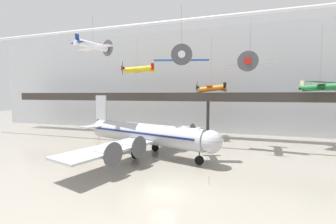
{
  "coord_description": "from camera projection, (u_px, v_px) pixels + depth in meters",
  "views": [
    {
      "loc": [
        7.13,
        -20.62,
        9.93
      ],
      "look_at": [
        -3.21,
        11.61,
        7.27
      ],
      "focal_mm": 24.0,
      "sensor_mm": 36.0,
      "label": 1
    }
  ],
  "objects": [
    {
      "name": "suspended_plane_orange_highwing",
      "position": [
        211.0,
        88.0,
        50.8
      ],
      "size": [
        6.91,
        8.44,
        12.81
      ],
      "rotation": [
        0.0,
        0.0,
        3.24
      ],
      "color": "orange"
    },
    {
      "name": "suspended_plane_white_twin",
      "position": [
        93.0,
        46.0,
        38.4
      ],
      "size": [
        8.19,
        6.98,
        6.34
      ],
      "rotation": [
        0.0,
        0.0,
        1.24
      ],
      "color": "silver"
    },
    {
      "name": "mezzanine_walkway",
      "position": [
        208.0,
        100.0,
        51.71
      ],
      "size": [
        110.0,
        3.2,
        10.35
      ],
      "color": "#38332D",
      "rests_on": "ground"
    },
    {
      "name": "airliner_silver_main",
      "position": [
        144.0,
        134.0,
        36.97
      ],
      "size": [
        26.66,
        30.92,
        9.75
      ],
      "rotation": [
        0.0,
        0.0,
        -0.27
      ],
      "color": "#B7BABF",
      "rests_on": "ground"
    },
    {
      "name": "suspended_plane_green_biplane",
      "position": [
        320.0,
        87.0,
        42.39
      ],
      "size": [
        7.58,
        7.75,
        13.4
      ],
      "rotation": [
        0.0,
        0.0,
        5.56
      ],
      "color": "#1E6B33"
    },
    {
      "name": "ground_plane",
      "position": [
        163.0,
        193.0,
        22.53
      ],
      "size": [
        260.0,
        260.0,
        0.0
      ],
      "primitive_type": "plane",
      "color": "gray"
    },
    {
      "name": "suspended_plane_yellow_lowwing",
      "position": [
        138.0,
        70.0,
        52.67
      ],
      "size": [
        8.12,
        9.25,
        8.73
      ],
      "rotation": [
        0.0,
        0.0,
        3.58
      ],
      "color": "yellow"
    },
    {
      "name": "stanchion_barrier",
      "position": [
        209.0,
        182.0,
        24.58
      ],
      "size": [
        0.36,
        0.36,
        1.08
      ],
      "color": "#B2B5BA",
      "rests_on": "ground"
    },
    {
      "name": "hangar_back_wall",
      "position": [
        212.0,
        81.0,
        58.95
      ],
      "size": [
        140.0,
        3.0,
        26.85
      ],
      "color": "silver",
      "rests_on": "ground"
    },
    {
      "name": "ceiling_truss_beam",
      "position": [
        200.0,
        19.0,
        40.35
      ],
      "size": [
        120.0,
        0.6,
        0.6
      ],
      "color": "silver"
    },
    {
      "name": "suspended_plane_silver_racer",
      "position": [
        250.0,
        63.0,
        39.23
      ],
      "size": [
        9.38,
        7.68,
        9.5
      ],
      "rotation": [
        0.0,
        0.0,
        4.58
      ],
      "color": "silver"
    },
    {
      "name": "suspended_plane_blue_trainer",
      "position": [
        181.0,
        58.0,
        33.36
      ],
      "size": [
        8.17,
        6.84,
        9.25
      ],
      "rotation": [
        0.0,
        0.0,
        4.98
      ],
      "color": "#1E4CAD"
    }
  ]
}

